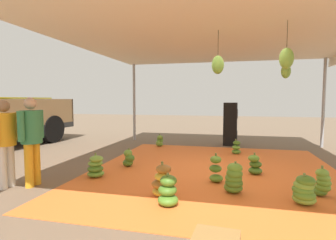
{
  "coord_description": "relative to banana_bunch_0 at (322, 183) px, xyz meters",
  "views": [
    {
      "loc": [
        -5.82,
        -0.36,
        1.58
      ],
      "look_at": [
        0.48,
        1.16,
        1.08
      ],
      "focal_mm": 28.23,
      "sensor_mm": 36.0,
      "label": 1
    }
  ],
  "objects": [
    {
      "name": "worker_1",
      "position": [
        -0.83,
        5.36,
        0.69
      ],
      "size": [
        0.58,
        0.35,
        1.57
      ],
      "color": "silver",
      "rests_on": "ground"
    },
    {
      "name": "banana_bunch_4",
      "position": [
        0.36,
        1.73,
        0.02
      ],
      "size": [
        0.31,
        0.31,
        0.55
      ],
      "color": "#60932D",
      "rests_on": "tarp_orange"
    },
    {
      "name": "tarp_orange",
      "position": [
        1.15,
        1.82,
        -0.22
      ],
      "size": [
        5.9,
        5.33,
        0.01
      ],
      "primitive_type": "cube",
      "color": "orange",
      "rests_on": "ground"
    },
    {
      "name": "ground_plane",
      "position": [
        1.15,
        4.82,
        -0.22
      ],
      "size": [
        40.0,
        40.0,
        0.0
      ],
      "primitive_type": "plane",
      "color": "brown"
    },
    {
      "name": "banana_bunch_2",
      "position": [
        1.05,
        3.79,
        -0.03
      ],
      "size": [
        0.34,
        0.34,
        0.43
      ],
      "color": "#477523",
      "rests_on": "tarp_orange"
    },
    {
      "name": "tent_canopy",
      "position": [
        1.16,
        1.71,
        2.68
      ],
      "size": [
        8.0,
        7.0,
        2.99
      ],
      "color": "#9EA0A5",
      "rests_on": "ground"
    },
    {
      "name": "banana_bunch_1",
      "position": [
        1.09,
        0.95,
        -0.03
      ],
      "size": [
        0.34,
        0.36,
        0.45
      ],
      "color": "#477523",
      "rests_on": "tarp_orange"
    },
    {
      "name": "banana_bunch_7",
      "position": [
        -0.18,
        1.4,
        0.03
      ],
      "size": [
        0.43,
        0.43,
        0.54
      ],
      "color": "#518428",
      "rests_on": "tarp_orange"
    },
    {
      "name": "banana_bunch_5",
      "position": [
        3.15,
        1.3,
        -0.04
      ],
      "size": [
        0.32,
        0.32,
        0.43
      ],
      "color": "#518428",
      "rests_on": "tarp_orange"
    },
    {
      "name": "speaker_stack",
      "position": [
        4.67,
        1.48,
        0.51
      ],
      "size": [
        0.54,
        0.49,
        1.47
      ],
      "color": "black",
      "rests_on": "ground"
    },
    {
      "name": "banana_bunch_9",
      "position": [
        0.12,
        4.13,
        -0.01
      ],
      "size": [
        0.48,
        0.48,
        0.49
      ],
      "color": "#60932D",
      "rests_on": "tarp_orange"
    },
    {
      "name": "banana_bunch_3",
      "position": [
        -0.43,
        0.37,
        -0.01
      ],
      "size": [
        0.43,
        0.42,
        0.48
      ],
      "color": "#75A83D",
      "rests_on": "tarp_orange"
    },
    {
      "name": "banana_bunch_6",
      "position": [
        -0.95,
        2.35,
        -0.0
      ],
      "size": [
        0.39,
        0.39,
        0.49
      ],
      "color": "#518428",
      "rests_on": "tarp_orange"
    },
    {
      "name": "banana_bunch_10",
      "position": [
        -0.58,
        2.54,
        0.02
      ],
      "size": [
        0.43,
        0.43,
        0.56
      ],
      "color": "gold",
      "rests_on": "tarp_orange"
    },
    {
      "name": "banana_bunch_8",
      "position": [
        3.83,
        3.79,
        -0.04
      ],
      "size": [
        0.35,
        0.33,
        0.42
      ],
      "color": "#60932D",
      "rests_on": "tarp_orange"
    },
    {
      "name": "worker_0",
      "position": [
        -0.63,
        4.98,
        0.72
      ],
      "size": [
        0.59,
        0.36,
        1.62
      ],
      "color": "orange",
      "rests_on": "ground"
    },
    {
      "name": "banana_bunch_0",
      "position": [
        0.0,
        0.0,
        0.0
      ],
      "size": [
        0.36,
        0.37,
        0.5
      ],
      "color": "#518428",
      "rests_on": "tarp_orange"
    }
  ]
}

